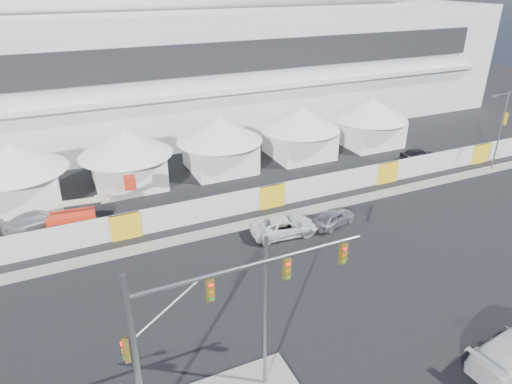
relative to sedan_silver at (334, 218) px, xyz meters
name	(u,v)px	position (x,y,z in m)	size (l,w,h in m)	color
ground	(291,342)	(-9.02, -9.68, -0.66)	(160.00, 160.00, 0.00)	black
far_curb	(417,186)	(10.98, 2.82, -0.60)	(80.00, 1.20, 0.12)	gray
stadium	(197,46)	(-0.31, 31.83, 8.79)	(80.00, 24.80, 21.98)	silver
tent_row	(174,146)	(-8.52, 14.32, 2.49)	(53.40, 8.40, 5.40)	white
hoarding_fence	(271,196)	(-3.02, 4.82, 0.34)	(70.00, 0.25, 2.00)	silver
scaffold_tower	(447,60)	(36.98, 26.32, 5.34)	(4.40, 4.40, 12.00)	#595B60
sedan_silver	(334,218)	(0.00, 0.00, 0.00)	(3.87, 1.56, 1.32)	silver
pickup_curb	(284,226)	(-4.15, 0.38, 0.05)	(5.09, 2.35, 1.41)	white
lot_car_b	(418,154)	(15.74, 8.05, -0.02)	(3.76, 1.51, 1.28)	black
lot_car_c	(38,220)	(-20.91, 8.97, 0.06)	(4.95, 2.01, 1.44)	silver
traffic_mast	(187,336)	(-15.09, -11.81, 3.98)	(10.55, 0.79, 8.12)	slate
streetlight_median	(270,304)	(-11.25, -11.55, 4.13)	(2.23, 0.22, 8.08)	slate
streetlight_curb	(500,126)	(20.38, 2.82, 3.92)	(2.33, 0.53, 7.88)	slate
boom_lift	(80,213)	(-17.85, 8.39, 0.28)	(6.98, 1.91, 3.50)	red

